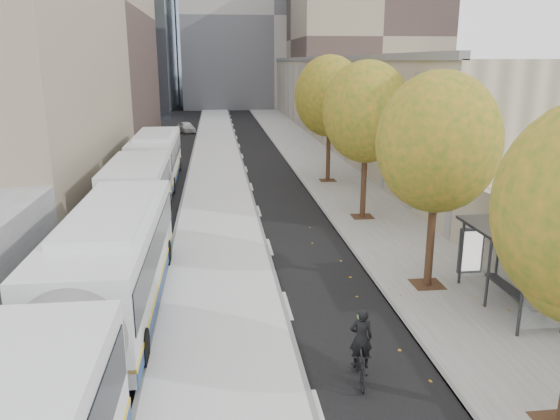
{
  "coord_description": "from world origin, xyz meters",
  "views": [
    {
      "loc": [
        -3.87,
        -4.63,
        7.92
      ],
      "look_at": [
        -1.55,
        15.02,
        2.5
      ],
      "focal_mm": 35.0,
      "sensor_mm": 36.0,
      "label": 1
    }
  ],
  "objects": [
    {
      "name": "tree_c",
      "position": [
        3.6,
        13.0,
        5.25
      ],
      "size": [
        4.2,
        4.2,
        7.28
      ],
      "color": "#312313",
      "rests_on": "sidewalk"
    },
    {
      "name": "tree_e",
      "position": [
        3.6,
        31.0,
        5.69
      ],
      "size": [
        4.6,
        4.6,
        7.92
      ],
      "color": "#312313",
      "rests_on": "sidewalk"
    },
    {
      "name": "tree_d",
      "position": [
        3.6,
        22.0,
        5.47
      ],
      "size": [
        4.4,
        4.4,
        7.6
      ],
      "color": "#312313",
      "rests_on": "sidewalk"
    },
    {
      "name": "bus_shelter",
      "position": [
        5.69,
        10.96,
        2.19
      ],
      "size": [
        1.9,
        4.4,
        2.53
      ],
      "color": "#383A3F",
      "rests_on": "sidewalk"
    },
    {
      "name": "bus_near",
      "position": [
        -7.27,
        8.11,
        1.74
      ],
      "size": [
        2.93,
        19.16,
        3.19
      ],
      "rotation": [
        0.0,
        0.0,
        -0.01
      ],
      "color": "silver",
      "rests_on": "ground"
    },
    {
      "name": "building_far_block",
      "position": [
        6.0,
        96.0,
        15.0
      ],
      "size": [
        30.0,
        18.0,
        30.0
      ],
      "primitive_type": "cube",
      "color": "#A6A097",
      "rests_on": "ground"
    },
    {
      "name": "sidewalk",
      "position": [
        4.12,
        35.0,
        0.04
      ],
      "size": [
        4.75,
        150.0,
        0.08
      ],
      "primitive_type": "cube",
      "color": "gray",
      "rests_on": "ground"
    },
    {
      "name": "bus_far",
      "position": [
        -7.86,
        28.06,
        1.71
      ],
      "size": [
        2.93,
        18.78,
        3.13
      ],
      "rotation": [
        0.0,
        0.0,
        0.01
      ],
      "color": "silver",
      "rests_on": "ground"
    },
    {
      "name": "cyclist",
      "position": [
        -0.41,
        7.34,
        0.76
      ],
      "size": [
        0.63,
        1.63,
        2.04
      ],
      "rotation": [
        0.0,
        0.0,
        -0.11
      ],
      "color": "black",
      "rests_on": "ground"
    },
    {
      "name": "building_tan",
      "position": [
        15.5,
        64.0,
        4.0
      ],
      "size": [
        18.0,
        92.0,
        8.0
      ],
      "primitive_type": "cube",
      "color": "gray",
      "rests_on": "ground"
    },
    {
      "name": "bus_platform",
      "position": [
        -3.88,
        35.0,
        0.07
      ],
      "size": [
        4.25,
        150.0,
        0.15
      ],
      "primitive_type": "cube",
      "color": "silver",
      "rests_on": "ground"
    },
    {
      "name": "distant_car",
      "position": [
        -7.17,
        58.69,
        0.62
      ],
      "size": [
        2.51,
        3.88,
        1.23
      ],
      "primitive_type": "imported",
      "rotation": [
        0.0,
        0.0,
        0.32
      ],
      "color": "silver",
      "rests_on": "ground"
    }
  ]
}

